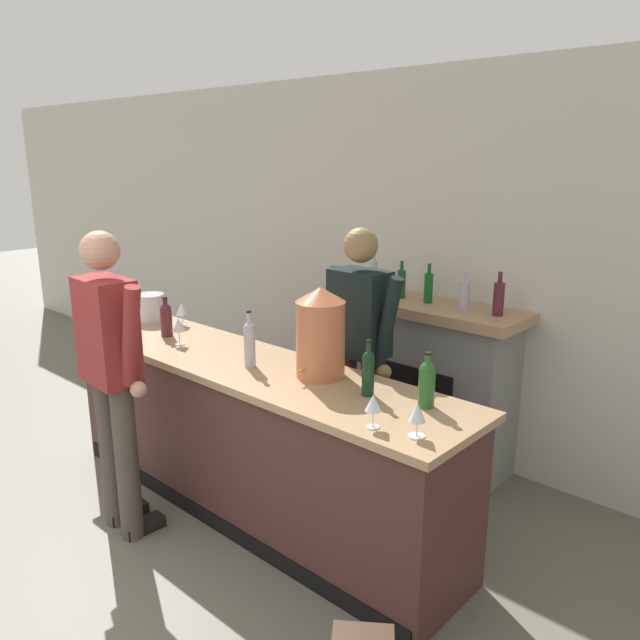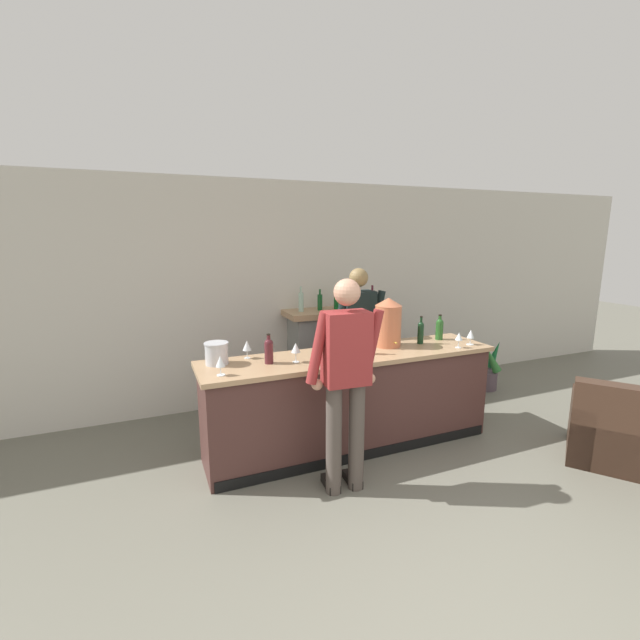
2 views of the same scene
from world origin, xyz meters
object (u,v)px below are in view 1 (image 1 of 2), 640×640
Objects in this scene: ice_bucket_steel at (150,307)px; wine_glass_mid_counter at (373,404)px; person_customer at (112,373)px; wine_glass_near_bucket at (417,414)px; copper_dispenser at (320,332)px; wine_glass_back_row at (179,325)px; wine_bottle_chardonnay_pale at (427,382)px; wine_bottle_burgundy_dark at (368,371)px; wine_glass_by_dispenser at (107,313)px; wine_glass_front_left at (182,309)px; wine_bottle_riesling_slim at (250,342)px; person_bartender at (358,353)px; wine_bottle_port_short at (166,318)px; fireplace_stone at (427,381)px.

wine_glass_mid_counter is at bearing -9.19° from ice_bucket_steel.
wine_glass_near_bucket is at bearing 16.18° from person_customer.
wine_glass_back_row is at bearing -170.49° from copper_dispenser.
person_customer is at bearing -152.35° from wine_bottle_chardonnay_pale.
copper_dispenser is 1.70× the size of wine_bottle_burgundy_dark.
copper_dispenser reaches higher than wine_glass_back_row.
wine_glass_by_dispenser is (-2.59, -0.00, 0.01)m from wine_glass_near_bucket.
wine_glass_by_dispenser is (-0.32, -0.40, -0.00)m from wine_glass_front_left.
wine_glass_mid_counter is (1.04, -0.19, -0.03)m from wine_bottle_riesling_slim.
wine_bottle_riesling_slim is at bearing -172.39° from wine_bottle_burgundy_dark.
wine_bottle_riesling_slim is 1.86× the size of wine_glass_back_row.
copper_dispenser is at bearing 42.16° from person_customer.
person_bartender is at bearing 132.73° from wine_bottle_burgundy_dark.
person_customer reaches higher than wine_bottle_chardonnay_pale.
ice_bucket_steel is 0.72× the size of wine_bottle_burgundy_dark.
person_customer is 5.98× the size of wine_bottle_burgundy_dark.
wine_glass_back_row is (-0.21, 0.60, 0.11)m from person_customer.
wine_bottle_port_short is at bearing 20.78° from wine_glass_by_dispenser.
wine_bottle_port_short is 0.97× the size of wine_bottle_chardonnay_pale.
person_bartender is 9.68× the size of wine_glass_back_row.
wine_bottle_port_short is 1.69× the size of wine_glass_near_bucket.
person_bartender is 6.25× the size of wine_bottle_chardonnay_pale.
ice_bucket_steel is 1.35× the size of wine_glass_mid_counter.
fireplace_stone is at bearing 67.02° from person_customer.
wine_glass_near_bucket is 0.96× the size of wine_glass_by_dispenser.
wine_glass_mid_counter is (-0.04, -0.37, -0.01)m from wine_bottle_chardonnay_pale.
person_bartender is 10.84× the size of wine_glass_near_bucket.
wine_bottle_burgundy_dark is 1.45m from wine_glass_back_row.
fireplace_stone reaches higher than wine_glass_front_left.
person_customer is 0.65m from wine_glass_back_row.
wine_glass_by_dispenser is (-2.39, 0.05, 0.00)m from wine_glass_mid_counter.
wine_glass_front_left is at bearing 175.48° from copper_dispenser.
copper_dispenser is at bearing -88.29° from fireplace_stone.
wine_bottle_chardonnay_pale is (0.67, 0.02, -0.13)m from copper_dispenser.
person_customer is at bearing -163.67° from wine_glass_mid_counter.
wine_glass_near_bucket is 2.31m from wine_glass_front_left.
wine_bottle_riesling_slim is 1.13× the size of wine_bottle_burgundy_dark.
wine_bottle_chardonnay_pale is at bearing 2.09° from copper_dispenser.
wine_bottle_burgundy_dark is at bearing 5.11° from wine_glass_back_row.
wine_glass_by_dispenser is (-1.76, -0.29, -0.14)m from copper_dispenser.
wine_bottle_port_short is 1.62× the size of wine_glass_by_dispenser.
wine_glass_back_row is at bearing 174.50° from wine_glass_mid_counter.
wine_glass_mid_counter is (0.73, -0.81, 0.12)m from person_bartender.
fireplace_stone is at bearing 74.12° from wine_bottle_riesling_slim.
wine_bottle_port_short is at bearing -154.25° from person_bartender.
wine_glass_front_left is at bearing 122.09° from wine_bottle_port_short.
person_customer is 1.74m from wine_bottle_chardonnay_pale.
wine_glass_near_bucket is (0.46, -0.24, -0.02)m from wine_bottle_burgundy_dark.
fireplace_stone reaches higher than wine_glass_by_dispenser.
wine_glass_front_left is 0.94× the size of wine_glass_back_row.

